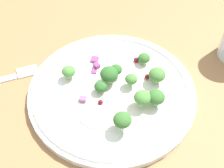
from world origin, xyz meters
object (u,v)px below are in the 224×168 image
plate (112,91)px  broccoli_floret_1 (156,97)px  broccoli_floret_2 (69,72)px  broccoli_floret_0 (116,70)px

plate → broccoli_floret_1: (-3.15, -6.81, 2.31)cm
broccoli_floret_2 → broccoli_floret_1: bearing=-112.6°
plate → broccoli_floret_0: broccoli_floret_0 is taller
plate → broccoli_floret_1: 7.85cm
plate → broccoli_floret_2: bearing=69.7°
broccoli_floret_0 → broccoli_floret_2: same height
broccoli_floret_1 → broccoli_floret_2: bearing=67.4°
plate → broccoli_floret_2: size_ratio=11.89×
broccoli_floret_1 → broccoli_floret_2: (5.84, 14.07, -0.36)cm
broccoli_floret_0 → plate: bearing=167.1°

